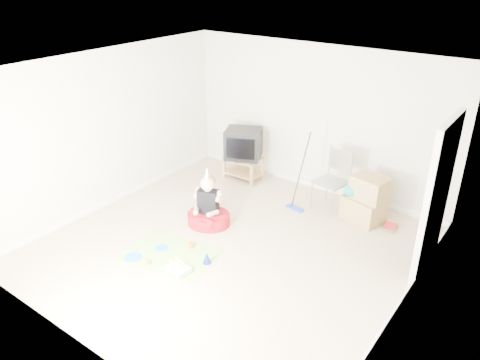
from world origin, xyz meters
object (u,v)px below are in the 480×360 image
Objects in this scene: crt_tv at (243,144)px; folding_chair at (331,182)px; seated_woman at (208,212)px; birthday_cake at (178,270)px; tv_stand at (243,166)px; cardboard_boxes at (365,200)px.

crt_tv is 0.61× the size of folding_chair.
birthday_cake is (0.48, -1.23, -0.17)m from seated_woman.
folding_chair is (1.89, -0.14, -0.20)m from crt_tv.
cardboard_boxes is (2.51, -0.14, 0.11)m from tv_stand.
seated_woman reaches higher than cardboard_boxes.
folding_chair reaches higher than seated_woman.
cardboard_boxes is at bearing -27.50° from crt_tv.
folding_chair is at bearing 73.26° from birthday_cake.
tv_stand is 0.71× the size of seated_woman.
tv_stand is 1.81m from seated_woman.
tv_stand reaches higher than birthday_cake.
seated_woman is at bearing 111.45° from birthday_cake.
crt_tv is at bearing 109.57° from birthday_cake.
cardboard_boxes is 3.18m from birthday_cake.
folding_chair reaches higher than birthday_cake.
cardboard_boxes reaches higher than birthday_cake.
tv_stand is at bearing -114.28° from crt_tv.
crt_tv is at bearing 108.21° from seated_woman.
crt_tv is 3.20m from birthday_cake.
folding_chair is 3.28× the size of birthday_cake.
folding_chair is (1.89, -0.14, 0.26)m from tv_stand.
crt_tv is 2.53m from cardboard_boxes.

